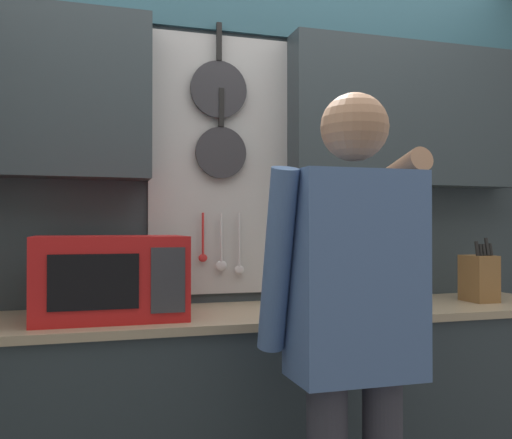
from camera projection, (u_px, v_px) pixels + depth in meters
The scene contains 6 objects.
base_cabinet_counter at pixel (283, 427), 2.27m from camera, with size 2.52×0.58×0.93m.
back_wall_unit at pixel (268, 175), 2.53m from camera, with size 3.09×0.20×2.48m.
microwave at pixel (110, 277), 2.06m from camera, with size 0.53×0.36×0.30m.
knife_block at pixel (479, 278), 2.51m from camera, with size 0.11×0.15×0.28m.
utensil_crock at pixel (400, 285), 2.40m from camera, with size 0.10×0.10×0.34m.
person at pixel (353, 319), 1.69m from camera, with size 0.54×0.65×1.66m.
Camera 1 is at (-0.76, -2.15, 1.26)m, focal length 40.00 mm.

